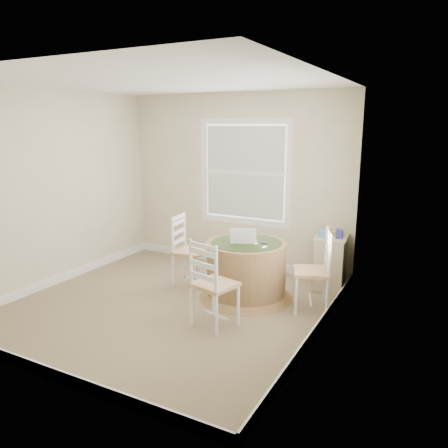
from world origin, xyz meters
The scene contains 14 objects.
room centered at (0.17, 0.16, 1.30)m, with size 3.64×3.64×2.64m.
round_table centered at (0.71, 0.66, 0.39)m, with size 1.19×1.19×0.72m.
chair_left centered at (-0.14, 0.72, 0.47)m, with size 0.42×0.40×0.95m, color white, non-canonical shape.
chair_near centered at (0.75, -0.22, 0.47)m, with size 0.42×0.40×0.95m, color white, non-canonical shape.
chair_right centered at (1.54, 0.67, 0.47)m, with size 0.42×0.40×0.95m, color white, non-canonical shape.
laptop centered at (0.68, 0.63, 0.75)m, with size 0.39×0.37×0.22m.
mouse centered at (0.84, 0.63, 0.73)m, with size 0.06×0.09×0.03m, color white.
phone centered at (1.00, 0.55, 0.72)m, with size 0.04×0.09×0.02m, color #B7BABF.
keys centered at (0.94, 0.69, 0.72)m, with size 0.06×0.05×0.03m, color black.
corner_chest centered at (1.56, 1.49, 0.36)m, with size 0.46×0.58×0.71m.
tissue_box centered at (1.47, 1.39, 0.76)m, with size 0.12×0.12×0.10m, color #5797C8.
box_yellow centered at (1.62, 1.55, 0.74)m, with size 0.15×0.10×0.06m, color gold.
box_blue centered at (1.66, 1.42, 0.77)m, with size 0.08×0.08×0.12m, color #333599.
cup_cream centered at (1.48, 1.61, 0.76)m, with size 0.07×0.07×0.09m, color beige.
Camera 1 is at (2.89, -4.07, 2.13)m, focal length 35.00 mm.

